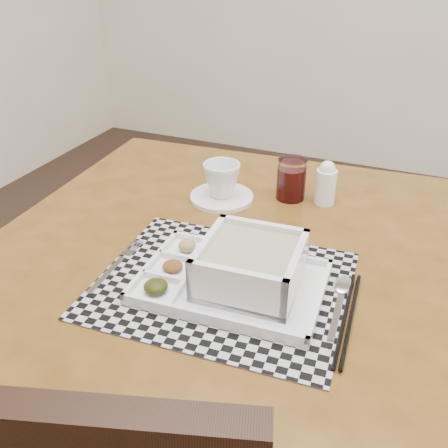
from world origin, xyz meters
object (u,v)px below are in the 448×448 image
(serving_tray, at_px, (243,272))
(cup, at_px, (222,180))
(juice_glass, at_px, (291,181))
(dining_table, at_px, (238,284))
(creamer_bottle, at_px, (326,183))

(serving_tray, xyz_separation_m, cup, (-0.17, 0.31, 0.01))
(serving_tray, bearing_deg, juice_glass, 93.34)
(dining_table, xyz_separation_m, creamer_bottle, (0.11, 0.28, 0.13))
(cup, relative_size, creamer_bottle, 0.83)
(dining_table, bearing_deg, cup, 121.00)
(dining_table, xyz_separation_m, juice_glass, (0.03, 0.27, 0.12))
(dining_table, height_order, juice_glass, juice_glass)
(dining_table, height_order, cup, cup)
(juice_glass, bearing_deg, creamer_bottle, 4.91)
(cup, xyz_separation_m, juice_glass, (0.15, 0.07, -0.01))
(serving_tray, bearing_deg, creamer_bottle, 81.37)
(dining_table, distance_m, juice_glass, 0.30)
(cup, bearing_deg, dining_table, -36.62)
(dining_table, xyz_separation_m, cup, (-0.12, 0.20, 0.13))
(dining_table, relative_size, creamer_bottle, 10.23)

